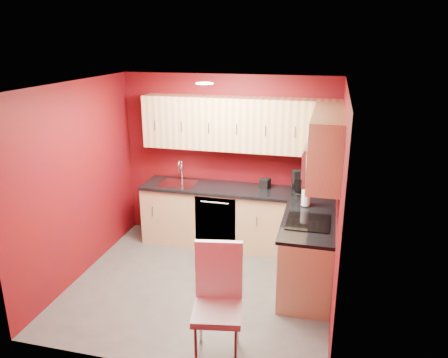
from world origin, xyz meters
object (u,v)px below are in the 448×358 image
at_px(dining_chair, 217,306).
at_px(coffee_maker, 301,183).
at_px(napkin_holder, 265,183).
at_px(microwave, 322,162).
at_px(paper_towel, 306,196).
at_px(sink, 178,181).

bearing_deg(dining_chair, coffee_maker, 66.31).
bearing_deg(dining_chair, napkin_holder, 78.69).
distance_m(microwave, dining_chair, 1.97).
height_order(paper_towel, dining_chair, paper_towel).
distance_m(paper_towel, dining_chair, 2.10).
relative_size(sink, coffee_maker, 1.60).
relative_size(coffee_maker, paper_towel, 1.26).
bearing_deg(microwave, sink, 154.40).
bearing_deg(paper_towel, napkin_holder, 137.12).
bearing_deg(microwave, dining_chair, -121.45).
height_order(sink, paper_towel, sink).
relative_size(sink, paper_towel, 2.01).
height_order(napkin_holder, dining_chair, dining_chair).
height_order(coffee_maker, napkin_holder, coffee_maker).
height_order(microwave, coffee_maker, microwave).
xyz_separation_m(microwave, sink, (-2.09, 1.00, -0.72)).
distance_m(microwave, coffee_maker, 1.17).
height_order(sink, napkin_holder, sink).
relative_size(paper_towel, dining_chair, 0.23).
distance_m(coffee_maker, dining_chair, 2.49).
bearing_deg(dining_chair, microwave, 48.55).
bearing_deg(microwave, coffee_maker, 105.92).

